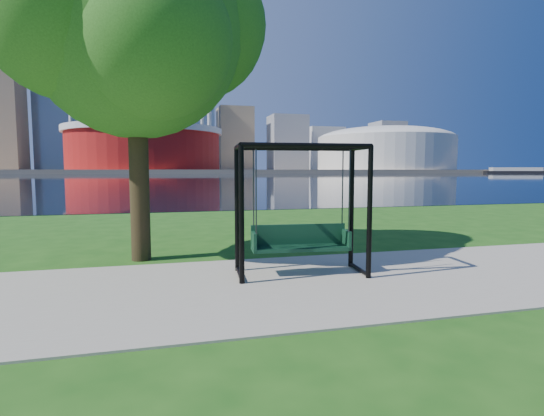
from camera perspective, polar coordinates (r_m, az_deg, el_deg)
name	(u,v)px	position (r m, az deg, el deg)	size (l,w,h in m)	color
ground	(287,277)	(7.45, 2.04, -9.26)	(900.00, 900.00, 0.00)	#1E5114
path	(296,284)	(6.99, 3.24, -10.12)	(120.00, 4.00, 0.03)	#9E937F
river	(169,177)	(108.95, -13.64, 4.04)	(900.00, 180.00, 0.02)	black
far_bank	(164,171)	(312.92, -14.38, 4.84)	(900.00, 228.00, 2.00)	#937F60
stadium	(145,147)	(242.36, -16.72, 7.87)	(83.00, 83.00, 32.00)	maroon
arena	(385,147)	(278.40, 14.96, 7.87)	(84.00, 84.00, 26.56)	beige
skyline	(156,123)	(328.08, -15.29, 10.93)	(392.00, 66.00, 96.50)	gray
swing	(301,213)	(7.39, 3.87, -0.67)	(2.32, 1.17, 2.29)	black
park_tree	(132,24)	(9.54, -18.25, 22.48)	(5.49, 4.96, 6.82)	black
barge	(515,171)	(266.77, 29.91, 4.38)	(32.09, 20.12, 3.14)	black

